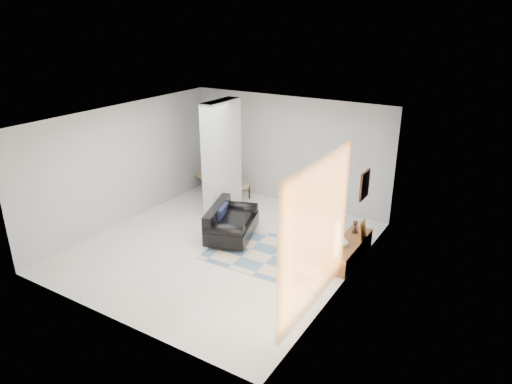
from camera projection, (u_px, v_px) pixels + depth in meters
The scene contains 17 objects.
floor at pixel (222, 246), 9.85m from camera, with size 6.00×6.00×0.00m, color silver.
ceiling at pixel (219, 118), 8.83m from camera, with size 6.00×6.00×0.00m, color white.
wall_back at pixel (288, 151), 11.73m from camera, with size 6.00×6.00×0.00m, color #B5B7B9.
wall_front at pixel (106, 244), 6.95m from camera, with size 6.00×6.00×0.00m, color #B5B7B9.
wall_left at pixel (125, 164), 10.67m from camera, with size 6.00×6.00×0.00m, color #B5B7B9.
wall_right at pixel (348, 214), 8.01m from camera, with size 6.00×6.00×0.00m, color #B5B7B9.
partition_column at pixel (222, 158), 11.15m from camera, with size 0.35×1.20×2.80m, color silver.
hallway_door at pixel (221, 153), 12.85m from camera, with size 0.85×0.06×2.04m, color silver.
curtain at pixel (317, 236), 7.12m from camera, with size 2.55×2.55×0.00m, color orange.
wall_art at pixel (365, 185), 8.65m from camera, with size 0.04×0.45×0.55m, color #32190D.
media_console at pixel (349, 250), 9.27m from camera, with size 0.45×1.60×0.80m.
loveseat at pixel (230, 223), 10.11m from camera, with size 1.31×1.71×0.76m.
daybed at pixel (220, 178), 12.72m from camera, with size 1.94×1.37×0.77m.
area_rug at pixel (273, 256), 9.45m from camera, with size 2.70×1.80×0.01m, color beige.
cylinder_lamp at pixel (337, 239), 8.55m from camera, with size 0.12×0.12×0.68m, color white.
bronze_figurine at pixel (355, 227), 9.52m from camera, with size 0.13×0.13×0.27m, color black, non-canonical shape.
vase at pixel (343, 241), 8.98m from camera, with size 0.20×0.20×0.21m, color white.
Camera 1 is at (5.17, -7.10, 4.67)m, focal length 32.00 mm.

